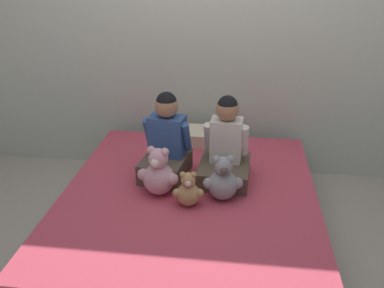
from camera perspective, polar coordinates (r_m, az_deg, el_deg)
The scene contains 9 objects.
ground_plane at distance 2.91m, azimuth -0.36°, elevation -13.15°, with size 14.00×14.00×0.00m, color #B2A899.
wall_behind_bed at distance 3.41m, azimuth 2.01°, elevation 15.84°, with size 8.00×0.06×2.50m.
bed at distance 2.79m, azimuth -0.37°, elevation -10.10°, with size 1.67×1.89×0.38m.
child_on_left at distance 2.80m, azimuth -3.63°, elevation 0.02°, with size 0.35×0.41×0.60m.
child_on_right at distance 2.77m, azimuth 4.71°, elevation -0.81°, with size 0.36×0.42×0.59m.
teddy_bear_held_by_left_child at distance 2.62m, azimuth -4.70°, elevation -4.25°, with size 0.27×0.21×0.33m.
teddy_bear_held_by_right_child at distance 2.57m, azimuth 4.33°, elevation -5.17°, with size 0.25×0.19×0.30m.
teddy_bear_between_children at distance 2.51m, azimuth -0.53°, elevation -6.62°, with size 0.19×0.14×0.23m.
pillow_at_headboard at distance 3.35m, azimuth 1.32°, elevation 1.09°, with size 0.50×0.27×0.11m.
Camera 1 is at (0.29, -2.26, 1.80)m, focal length 38.00 mm.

